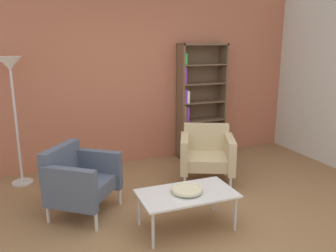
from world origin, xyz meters
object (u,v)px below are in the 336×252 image
Objects in this scene: armchair_spare_guest at (79,179)px; floor_lamp_torchiere at (11,79)px; decorative_bowl at (187,189)px; bookshelf_tall at (198,103)px; armchair_near_window at (207,153)px; coffee_table_low at (187,195)px.

armchair_spare_guest is 1.69m from floor_lamp_torchiere.
bookshelf_tall is at bearing 61.46° from decorative_bowl.
decorative_bowl is 1.30m from armchair_near_window.
decorative_bowl is at bearing -118.54° from bookshelf_tall.
floor_lamp_torchiere reaches higher than coffee_table_low.
armchair_near_window is (0.77, 1.05, 0.05)m from coffee_table_low.
coffee_table_low is at bearing -118.54° from bookshelf_tall.
floor_lamp_torchiere is (-1.66, 1.90, 1.08)m from coffee_table_low.
floor_lamp_torchiere is at bearing -175.97° from bookshelf_tall.
floor_lamp_torchiere reaches higher than armchair_spare_guest.
bookshelf_tall reaches higher than coffee_table_low.
coffee_table_low is 2.74m from floor_lamp_torchiere.
bookshelf_tall is 2.00× the size of armchair_spare_guest.
bookshelf_tall is at bearing 94.98° from armchair_near_window.
armchair_near_window is at bearing 53.63° from decorative_bowl.
armchair_spare_guest is (-1.00, 0.74, -0.02)m from decorative_bowl.
armchair_spare_guest is at bearing 143.46° from coffee_table_low.
armchair_spare_guest and armchair_near_window have the same top height.
floor_lamp_torchiere is (-0.66, 1.16, 1.03)m from armchair_spare_guest.
coffee_table_low is 1.25m from armchair_spare_guest.
decorative_bowl is at bearing -102.06° from armchair_near_window.
bookshelf_tall is 2.85m from floor_lamp_torchiere.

